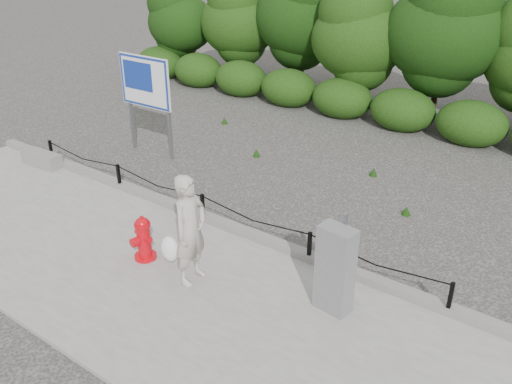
{
  "coord_description": "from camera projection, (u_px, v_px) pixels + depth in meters",
  "views": [
    {
      "loc": [
        6.51,
        -7.13,
        5.56
      ],
      "look_at": [
        1.18,
        0.2,
        1.0
      ],
      "focal_mm": 38.0,
      "sensor_mm": 36.0,
      "label": 1
    }
  ],
  "objects": [
    {
      "name": "ground",
      "position": [
        204.0,
        224.0,
        11.07
      ],
      "size": [
        90.0,
        90.0,
        0.0
      ],
      "primitive_type": "plane",
      "color": "#2D2B28",
      "rests_on": "ground"
    },
    {
      "name": "sidewalk",
      "position": [
        129.0,
        268.0,
        9.6
      ],
      "size": [
        14.0,
        4.0,
        0.08
      ],
      "primitive_type": "cube",
      "color": "gray",
      "rests_on": "ground"
    },
    {
      "name": "curb",
      "position": [
        205.0,
        217.0,
        11.03
      ],
      "size": [
        14.0,
        0.22,
        0.14
      ],
      "primitive_type": "cube",
      "color": "slate",
      "rests_on": "sidewalk"
    },
    {
      "name": "chain_barrier",
      "position": [
        203.0,
        204.0,
        10.86
      ],
      "size": [
        10.06,
        0.06,
        0.6
      ],
      "color": "black",
      "rests_on": "sidewalk"
    },
    {
      "name": "treeline",
      "position": [
        419.0,
        30.0,
        15.92
      ],
      "size": [
        20.04,
        3.94,
        5.13
      ],
      "color": "black",
      "rests_on": "ground"
    },
    {
      "name": "fire_hydrant",
      "position": [
        143.0,
        239.0,
        9.63
      ],
      "size": [
        0.49,
        0.5,
        0.86
      ],
      "rotation": [
        0.0,
        0.0,
        -0.24
      ],
      "color": "red",
      "rests_on": "sidewalk"
    },
    {
      "name": "pedestrian",
      "position": [
        189.0,
        231.0,
        8.82
      ],
      "size": [
        0.78,
        0.74,
        1.94
      ],
      "rotation": [
        0.0,
        0.0,
        1.64
      ],
      "color": "#B7AE9D",
      "rests_on": "sidewalk"
    },
    {
      "name": "concrete_block",
      "position": [
        42.0,
        159.0,
        13.43
      ],
      "size": [
        1.12,
        0.47,
        0.35
      ],
      "primitive_type": "cube",
      "rotation": [
        0.0,
        0.0,
        0.08
      ],
      "color": "gray",
      "rests_on": "sidewalk"
    },
    {
      "name": "utility_cabinet",
      "position": [
        335.0,
        269.0,
        8.22
      ],
      "size": [
        0.59,
        0.43,
        1.61
      ],
      "rotation": [
        0.0,
        0.0,
        -0.11
      ],
      "color": "gray",
      "rests_on": "sidewalk"
    },
    {
      "name": "advertising_sign",
      "position": [
        145.0,
        86.0,
        13.57
      ],
      "size": [
        1.62,
        0.17,
        2.59
      ],
      "rotation": [
        0.0,
        0.0,
        0.03
      ],
      "color": "slate",
      "rests_on": "ground"
    }
  ]
}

